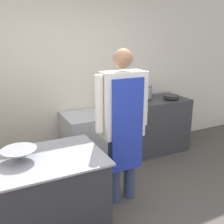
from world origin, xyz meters
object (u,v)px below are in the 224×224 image
at_px(stock_pot, 143,91).
at_px(saute_pan, 171,97).
at_px(person_cook, 123,119).
at_px(stove, 156,124).
at_px(fridge_unit, 86,140).
at_px(mixing_bowl, 19,155).

xyz_separation_m(stock_pot, saute_pan, (0.43, -0.22, -0.10)).
bearing_deg(person_cook, saute_pan, 32.86).
bearing_deg(person_cook, stove, 40.10).
relative_size(stock_pot, saute_pan, 1.20).
height_order(fridge_unit, stock_pot, stock_pot).
distance_m(person_cook, saute_pan, 1.71).
xyz_separation_m(fridge_unit, saute_pan, (1.49, -0.13, 0.55)).
bearing_deg(fridge_unit, saute_pan, -4.92).
distance_m(fridge_unit, mixing_bowl, 1.71).
relative_size(stove, person_cook, 0.56).
distance_m(mixing_bowl, stock_pot, 2.53).
relative_size(stove, stock_pot, 3.20).
height_order(stock_pot, saute_pan, stock_pot).
relative_size(fridge_unit, mixing_bowl, 2.50).
bearing_deg(stock_pot, person_cook, -131.13).
bearing_deg(stock_pot, fridge_unit, -174.91).
bearing_deg(saute_pan, person_cook, -147.14).
distance_m(mixing_bowl, saute_pan, 2.80).
xyz_separation_m(fridge_unit, person_cook, (0.06, -1.05, 0.64)).
relative_size(fridge_unit, stock_pot, 2.53).
bearing_deg(fridge_unit, stock_pot, 5.09).
xyz_separation_m(mixing_bowl, stock_pot, (2.15, 1.31, 0.13)).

